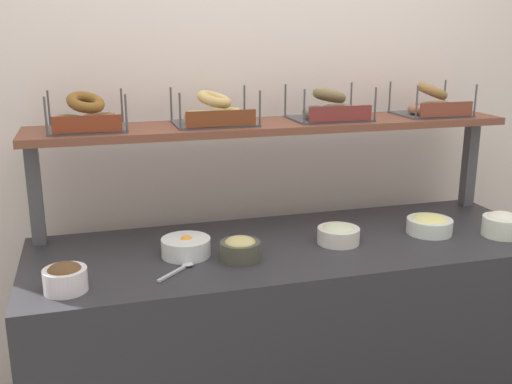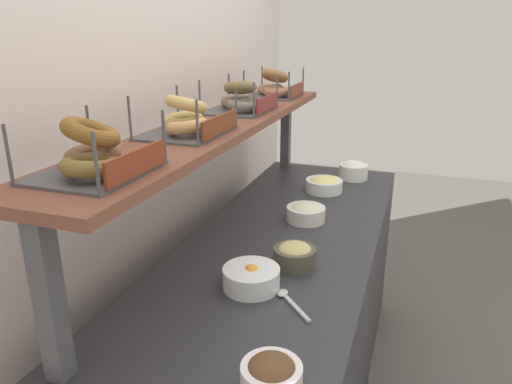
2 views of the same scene
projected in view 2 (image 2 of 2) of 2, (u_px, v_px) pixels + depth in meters
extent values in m
cube|color=white|center=(156.00, 136.00, 1.91)|extent=(3.21, 0.06, 2.40)
cube|color=#2D2D33|center=(283.00, 326.00, 2.00)|extent=(2.01, 0.70, 0.85)
cube|color=#4C4C51|center=(50.00, 301.00, 1.03)|extent=(0.05, 0.05, 0.40)
cube|color=#4C4C51|center=(286.00, 132.00, 2.72)|extent=(0.05, 0.05, 0.40)
cube|color=brown|center=(219.00, 125.00, 1.81)|extent=(1.97, 0.32, 0.03)
cylinder|color=white|center=(251.00, 278.00, 1.46)|extent=(0.18, 0.18, 0.07)
sphere|color=orange|center=(252.00, 271.00, 1.46)|extent=(0.04, 0.04, 0.04)
sphere|color=#F99B47|center=(252.00, 270.00, 1.47)|extent=(0.03, 0.03, 0.03)
sphere|color=orange|center=(250.00, 271.00, 1.46)|extent=(0.04, 0.04, 0.04)
cylinder|color=white|center=(353.00, 172.00, 2.53)|extent=(0.15, 0.15, 0.08)
ellipsoid|color=white|center=(354.00, 166.00, 2.52)|extent=(0.12, 0.12, 0.05)
cylinder|color=white|center=(324.00, 186.00, 2.33)|extent=(0.18, 0.18, 0.06)
ellipsoid|color=#F5EC90|center=(324.00, 181.00, 2.33)|extent=(0.14, 0.14, 0.04)
cylinder|color=white|center=(271.00, 380.00, 1.03)|extent=(0.14, 0.14, 0.07)
ellipsoid|color=brown|center=(271.00, 369.00, 1.02)|extent=(0.11, 0.11, 0.05)
cylinder|color=silver|center=(306.00, 214.00, 1.98)|extent=(0.16, 0.16, 0.06)
ellipsoid|color=beige|center=(306.00, 208.00, 1.97)|extent=(0.13, 0.13, 0.04)
cylinder|color=#4A4A3B|center=(295.00, 257.00, 1.60)|extent=(0.14, 0.14, 0.07)
ellipsoid|color=tan|center=(295.00, 250.00, 1.59)|extent=(0.11, 0.11, 0.05)
cube|color=#B7B7BC|center=(297.00, 309.00, 1.35)|extent=(0.11, 0.10, 0.01)
ellipsoid|color=#B7B7BC|center=(283.00, 293.00, 1.43)|extent=(0.04, 0.03, 0.01)
cube|color=#4C4C51|center=(95.00, 172.00, 1.15)|extent=(0.29, 0.24, 0.01)
cylinder|color=#4C4C51|center=(96.00, 165.00, 0.96)|extent=(0.01, 0.01, 0.14)
cylinder|color=#4C4C51|center=(164.00, 137.00, 1.21)|extent=(0.01, 0.01, 0.14)
cylinder|color=#4C4C51|center=(8.00, 156.00, 1.04)|extent=(0.01, 0.01, 0.14)
cylinder|color=#4C4C51|center=(89.00, 131.00, 1.28)|extent=(0.01, 0.01, 0.14)
cube|color=maroon|center=(137.00, 163.00, 1.10)|extent=(0.24, 0.01, 0.06)
torus|color=brown|center=(91.00, 166.00, 1.08)|extent=(0.15, 0.15, 0.06)
torus|color=brown|center=(93.00, 155.00, 1.18)|extent=(0.20, 0.20, 0.05)
torus|color=brown|center=(91.00, 132.00, 1.11)|extent=(0.20, 0.20, 0.09)
cube|color=#4C4C51|center=(187.00, 133.00, 1.58)|extent=(0.32, 0.24, 0.01)
cylinder|color=#4C4C51|center=(197.00, 124.00, 1.39)|extent=(0.01, 0.01, 0.14)
cylinder|color=#4C4C51|center=(236.00, 108.00, 1.66)|extent=(0.01, 0.01, 0.14)
cylinder|color=#4C4C51|center=(130.00, 119.00, 1.46)|extent=(0.01, 0.01, 0.14)
cylinder|color=#4C4C51|center=(178.00, 105.00, 1.73)|extent=(0.01, 0.01, 0.14)
cube|color=brown|center=(220.00, 124.00, 1.53)|extent=(0.27, 0.01, 0.06)
torus|color=tan|center=(187.00, 126.00, 1.51)|extent=(0.17, 0.17, 0.06)
torus|color=tan|center=(184.00, 121.00, 1.62)|extent=(0.15, 0.15, 0.05)
torus|color=tan|center=(186.00, 104.00, 1.55)|extent=(0.20, 0.19, 0.08)
cube|color=#4C4C51|center=(241.00, 110.00, 2.01)|extent=(0.32, 0.24, 0.01)
cylinder|color=#4C4C51|center=(254.00, 101.00, 1.82)|extent=(0.01, 0.01, 0.14)
cylinder|color=#4C4C51|center=(277.00, 91.00, 2.09)|extent=(0.01, 0.01, 0.14)
cylinder|color=#4C4C51|center=(200.00, 98.00, 1.89)|extent=(0.01, 0.01, 0.14)
cylinder|color=#4C4C51|center=(229.00, 89.00, 2.17)|extent=(0.01, 0.01, 0.14)
cube|color=maroon|center=(267.00, 103.00, 1.96)|extent=(0.27, 0.01, 0.06)
torus|color=#6D6558|center=(242.00, 105.00, 1.95)|extent=(0.20, 0.20, 0.05)
torus|color=#806E57|center=(237.00, 101.00, 2.06)|extent=(0.14, 0.14, 0.05)
torus|color=olive|center=(240.00, 88.00, 1.98)|extent=(0.19, 0.19, 0.08)
cube|color=#4C4C51|center=(274.00, 96.00, 2.44)|extent=(0.29, 0.24, 0.01)
cylinder|color=#4C4C51|center=(289.00, 87.00, 2.26)|extent=(0.01, 0.01, 0.14)
cylinder|color=#4C4C51|center=(303.00, 81.00, 2.51)|extent=(0.01, 0.01, 0.14)
cylinder|color=#4C4C51|center=(244.00, 85.00, 2.33)|extent=(0.01, 0.01, 0.14)
cylinder|color=#4C4C51|center=(262.00, 79.00, 2.58)|extent=(0.01, 0.01, 0.14)
cube|color=brown|center=(297.00, 90.00, 2.39)|extent=(0.25, 0.01, 0.06)
torus|color=#A56B50|center=(277.00, 92.00, 2.38)|extent=(0.15, 0.15, 0.05)
torus|color=#A07956|center=(270.00, 89.00, 2.48)|extent=(0.20, 0.20, 0.05)
torus|color=olive|center=(275.00, 76.00, 2.41)|extent=(0.18, 0.17, 0.09)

